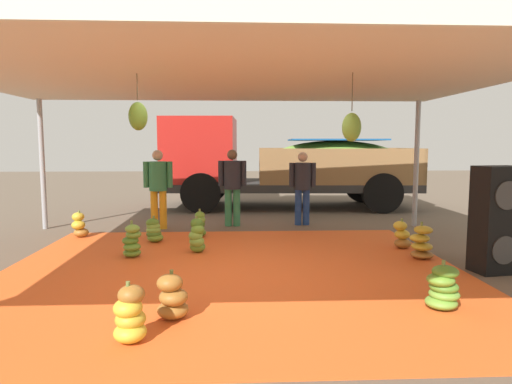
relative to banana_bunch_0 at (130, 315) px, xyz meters
The scene contains 18 objects.
ground_plane 5.16m from the banana_bunch_0, 80.33° to the left, with size 40.00×40.00×0.00m, color brown.
tarp_orange 2.26m from the banana_bunch_0, 67.41° to the left, with size 6.20×5.59×0.01m, color #E05B23.
tent_canopy 3.19m from the banana_bunch_0, 66.48° to the left, with size 8.00×7.00×2.65m.
banana_bunch_0 is the anchor object (origin of this frame).
banana_bunch_1 0.56m from the banana_bunch_0, 58.59° to the left, with size 0.43×0.43×0.48m.
banana_bunch_2 4.87m from the banana_bunch_0, 113.49° to the left, with size 0.35×0.36×0.49m.
banana_bunch_4 4.93m from the banana_bunch_0, 42.59° to the left, with size 0.36×0.36×0.49m.
banana_bunch_5 4.03m from the banana_bunch_0, 97.26° to the left, with size 0.36×0.35×0.46m.
banana_bunch_6 3.11m from the banana_bunch_0, 11.81° to the left, with size 0.39×0.38×0.51m.
banana_bunch_7 3.00m from the banana_bunch_0, 102.37° to the left, with size 0.37×0.36×0.56m.
banana_bunch_8 4.42m from the banana_bunch_0, 86.75° to the left, with size 0.30×0.32×0.51m.
banana_bunch_9 4.51m from the banana_bunch_0, 35.70° to the left, with size 0.46×0.46×0.56m.
banana_bunch_10 3.19m from the banana_bunch_0, 84.47° to the left, with size 0.35×0.38×0.57m.
cargo_truck_main 8.65m from the banana_bunch_0, 75.78° to the left, with size 6.74×2.70×2.40m.
worker_0 6.09m from the banana_bunch_0, 67.42° to the left, with size 0.56×0.34×1.54m.
worker_1 5.36m from the banana_bunch_0, 96.85° to the left, with size 0.58×0.36×1.59m.
worker_2 5.64m from the banana_bunch_0, 81.26° to the left, with size 0.58×0.36×1.59m.
speaker_stack 4.80m from the banana_bunch_0, 23.97° to the left, with size 0.63×0.49×1.42m.
Camera 1 is at (0.04, -5.84, 1.69)m, focal length 31.49 mm.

